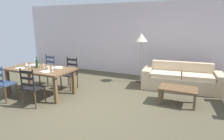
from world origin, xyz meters
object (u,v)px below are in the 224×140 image
Objects in this scene: dining_chair_near_left at (3,83)px; coffee_cup_secondary at (30,66)px; wine_bottle at (37,64)px; wine_glass_near_left at (26,64)px; dining_chair_far_left at (48,70)px; dining_chair_far_right at (70,73)px; standing_lamp at (141,40)px; dining_table at (40,71)px; couch at (181,80)px; coffee_table at (178,90)px; coffee_cup_primary at (48,68)px; dining_chair_near_right at (32,87)px; wine_glass_near_right at (52,67)px.

coffee_cup_secondary is (0.19, 0.72, 0.32)m from dining_chair_near_left.
wine_bottle is 1.96× the size of wine_glass_near_left.
dining_chair_far_left is 1.00× the size of dining_chair_far_right.
dining_chair_far_right is 0.59× the size of standing_lamp.
couch is (3.57, 2.09, -0.37)m from dining_table.
dining_chair_far_left is 3.04× the size of wine_bottle.
wine_bottle reaches higher than dining_chair_far_left.
dining_chair_far_right reaches higher than coffee_table.
dining_chair_near_left is (-0.47, -0.79, -0.19)m from dining_table.
coffee_cup_secondary is (-0.63, -0.03, 0.00)m from coffee_cup_primary.
coffee_cup_primary reaches higher than dining_table.
dining_table is at bearing 121.23° from dining_chair_near_right.
coffee_table is at bearing 26.82° from dining_chair_near_right.
dining_chair_near_left is at bearing -149.17° from wine_glass_near_right.
standing_lamp is at bearing 59.25° from dining_chair_near_right.
wine_glass_near_right is 3.77m from couch.
standing_lamp is (2.31, 2.28, 0.54)m from wine_bottle.
wine_bottle reaches higher than coffee_cup_primary.
dining_chair_far_left is 0.95m from wine_bottle.
wine_bottle is (0.39, 0.79, 0.39)m from dining_chair_near_left.
dining_chair_far_left is 0.59× the size of standing_lamp.
coffee_cup_secondary is at bearing 174.45° from wine_glass_near_right.
couch reaches higher than dining_table.
dining_chair_near_right is at bearing -37.05° from wine_glass_near_left.
wine_glass_near_left reaches higher than coffee_cup_secondary.
coffee_cup_primary is at bearing -6.38° from dining_table.
coffee_table is at bearing 14.69° from wine_glass_near_left.
dining_chair_far_right is 3.39m from couch.
standing_lamp reaches higher than dining_chair_far_left.
coffee_table is (3.89, 0.95, -0.44)m from coffee_cup_secondary.
dining_chair_far_right is 1.01m from wine_bottle.
dining_chair_far_right is at bearing 48.77° from wine_glass_near_left.
coffee_cup_primary is (0.43, -0.04, -0.07)m from wine_bottle.
dining_chair_near_right is 10.67× the size of coffee_cup_secondary.
coffee_cup_secondary is (0.15, -0.86, 0.32)m from dining_chair_far_left.
coffee_cup_primary is at bearing 2.65° from coffee_cup_secondary.
dining_chair_far_right is at bearing 98.17° from wine_glass_near_right.
dining_table is 21.11× the size of coffee_cup_primary.
dining_table is 4.15m from couch.
dining_chair_near_right is 4.22m from couch.
coffee_cup_primary is 0.10× the size of coffee_table.
dining_chair_far_left reaches higher than wine_glass_near_right.
coffee_table is (4.04, 0.09, -0.12)m from dining_chair_far_left.
standing_lamp reaches higher than coffee_cup_primary.
dining_chair_near_left is at bearing -120.88° from dining_table.
couch is at bearing 41.99° from dining_chair_near_right.
wine_glass_near_right is at bearing -5.55° from coffee_cup_secondary.
dining_chair_near_right is at bearing -54.03° from wine_bottle.
coffee_table is at bearing 1.24° from dining_chair_far_left.
dining_table is 1.98× the size of dining_chair_far_right.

